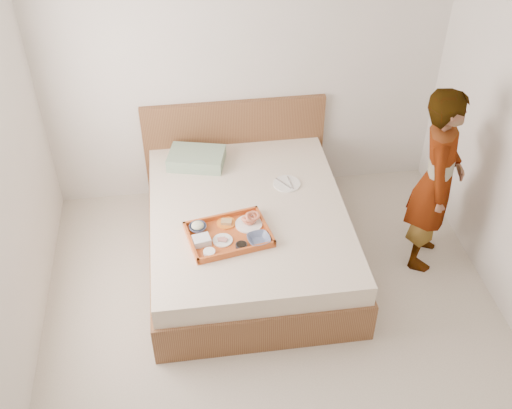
{
  "coord_description": "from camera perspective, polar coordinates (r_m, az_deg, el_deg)",
  "views": [
    {
      "loc": [
        -0.57,
        -2.75,
        3.67
      ],
      "look_at": [
        -0.06,
        0.9,
        0.65
      ],
      "focal_mm": 43.26,
      "sensor_mm": 36.0,
      "label": 1
    }
  ],
  "objects": [
    {
      "name": "ceiling",
      "position": [
        3.0,
        3.66,
        18.38
      ],
      "size": [
        3.5,
        4.0,
        0.01
      ],
      "primitive_type": "cube",
      "color": "white",
      "rests_on": "ground"
    },
    {
      "name": "bread_plate",
      "position": [
        4.75,
        -2.77,
        -1.71
      ],
      "size": [
        0.17,
        0.17,
        0.01
      ],
      "primitive_type": "cylinder",
      "rotation": [
        0.0,
        0.0,
        0.19
      ],
      "color": "orange",
      "rests_on": "tray"
    },
    {
      "name": "sauce_dish",
      "position": [
        4.54,
        -1.36,
        -3.86
      ],
      "size": [
        0.1,
        0.1,
        0.03
      ],
      "primitive_type": "cylinder",
      "rotation": [
        0.0,
        0.0,
        0.19
      ],
      "color": "black",
      "rests_on": "tray"
    },
    {
      "name": "pillow",
      "position": [
        5.39,
        -5.52,
        4.27
      ],
      "size": [
        0.54,
        0.43,
        0.11
      ],
      "primitive_type": "cube",
      "rotation": [
        0.0,
        0.0,
        -0.25
      ],
      "color": "#99B992",
      "rests_on": "bed"
    },
    {
      "name": "headboard",
      "position": [
        5.72,
        -1.99,
        5.35
      ],
      "size": [
        1.65,
        0.06,
        0.95
      ],
      "primitive_type": "cube",
      "color": "brown",
      "rests_on": "ground"
    },
    {
      "name": "tray",
      "position": [
        4.65,
        -2.54,
        -2.77
      ],
      "size": [
        0.68,
        0.55,
        0.05
      ],
      "primitive_type": "cube",
      "rotation": [
        0.0,
        0.0,
        0.19
      ],
      "color": "#C2561F",
      "rests_on": "bed"
    },
    {
      "name": "salad_bowl",
      "position": [
        4.7,
        -5.4,
        -2.15
      ],
      "size": [
        0.16,
        0.16,
        0.04
      ],
      "primitive_type": "imported",
      "rotation": [
        0.0,
        0.0,
        0.19
      ],
      "color": "#142442",
      "rests_on": "tray"
    },
    {
      "name": "wall_back",
      "position": [
        5.34,
        -1.05,
        12.98
      ],
      "size": [
        3.5,
        0.01,
        2.6
      ],
      "primitive_type": "cube",
      "color": "silver",
      "rests_on": "ground"
    },
    {
      "name": "prawn_plate",
      "position": [
        4.73,
        -0.68,
        -1.83
      ],
      "size": [
        0.24,
        0.24,
        0.01
      ],
      "primitive_type": "cylinder",
      "rotation": [
        0.0,
        0.0,
        0.19
      ],
      "color": "white",
      "rests_on": "tray"
    },
    {
      "name": "bed",
      "position": [
        5.08,
        -0.71,
        -2.7
      ],
      "size": [
        1.65,
        2.0,
        0.53
      ],
      "primitive_type": "cube",
      "color": "brown",
      "rests_on": "ground"
    },
    {
      "name": "plastic_tub",
      "position": [
        4.58,
        -5.05,
        -3.32
      ],
      "size": [
        0.14,
        0.13,
        0.05
      ],
      "primitive_type": "cube",
      "rotation": [
        0.0,
        0.0,
        0.19
      ],
      "color": "silver",
      "rests_on": "tray"
    },
    {
      "name": "dinner_plate",
      "position": [
        5.16,
        2.87,
        1.93
      ],
      "size": [
        0.28,
        0.28,
        0.01
      ],
      "primitive_type": "cylinder",
      "rotation": [
        0.0,
        0.0,
        0.27
      ],
      "color": "white",
      "rests_on": "bed"
    },
    {
      "name": "cheese_round",
      "position": [
        4.5,
        -4.34,
        -4.45
      ],
      "size": [
        0.1,
        0.1,
        0.03
      ],
      "primitive_type": "cylinder",
      "rotation": [
        0.0,
        0.0,
        0.19
      ],
      "color": "white",
      "rests_on": "tray"
    },
    {
      "name": "ground",
      "position": [
        4.62,
        2.32,
        -13.3
      ],
      "size": [
        3.5,
        4.0,
        0.01
      ],
      "primitive_type": "cube",
      "color": "beige",
      "rests_on": "ground"
    },
    {
      "name": "meat_plate",
      "position": [
        4.61,
        -3.1,
        -3.33
      ],
      "size": [
        0.17,
        0.17,
        0.01
      ],
      "primitive_type": "cylinder",
      "rotation": [
        0.0,
        0.0,
        0.19
      ],
      "color": "white",
      "rests_on": "tray"
    },
    {
      "name": "person",
      "position": [
        4.97,
        16.36,
        2.1
      ],
      "size": [
        0.58,
        0.68,
        1.58
      ],
      "primitive_type": "imported",
      "rotation": [
        0.0,
        0.0,
        1.14
      ],
      "color": "silver",
      "rests_on": "ground"
    },
    {
      "name": "navy_bowl_big",
      "position": [
        4.58,
        0.25,
        -3.25
      ],
      "size": [
        0.2,
        0.2,
        0.04
      ],
      "primitive_type": "imported",
      "rotation": [
        0.0,
        0.0,
        0.19
      ],
      "color": "#142442",
      "rests_on": "tray"
    }
  ]
}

